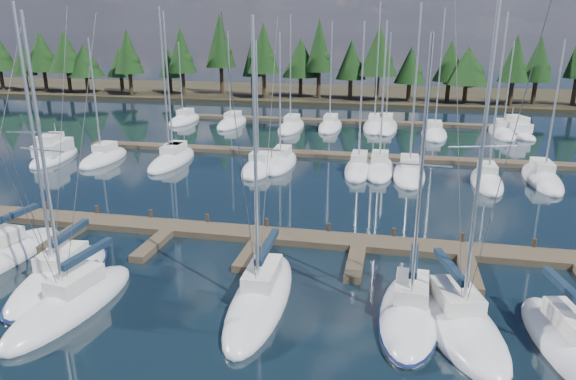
% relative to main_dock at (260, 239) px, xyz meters
% --- Properties ---
extents(ground, '(260.00, 260.00, 0.00)m').
position_rel_main_dock_xyz_m(ground, '(0.00, 12.64, -0.20)').
color(ground, black).
rests_on(ground, ground).
extents(far_shore, '(220.00, 30.00, 0.60)m').
position_rel_main_dock_xyz_m(far_shore, '(0.00, 72.64, 0.10)').
color(far_shore, '#2F281A').
rests_on(far_shore, ground).
extents(main_dock, '(44.00, 6.13, 0.90)m').
position_rel_main_dock_xyz_m(main_dock, '(0.00, 0.00, 0.00)').
color(main_dock, '#4C402F').
rests_on(main_dock, ground).
extents(back_docks, '(50.00, 21.80, 0.40)m').
position_rel_main_dock_xyz_m(back_docks, '(0.00, 32.23, -0.00)').
color(back_docks, '#4C402F').
rests_on(back_docks, ground).
extents(front_sailboat_1, '(3.65, 8.55, 14.42)m').
position_rel_main_dock_xyz_m(front_sailboat_1, '(-8.66, -7.29, 0.08)').
color(front_sailboat_1, silver).
rests_on(front_sailboat_1, ground).
extents(front_sailboat_2, '(3.52, 8.38, 13.99)m').
position_rel_main_dock_xyz_m(front_sailboat_2, '(-6.54, -9.45, 0.10)').
color(front_sailboat_2, silver).
rests_on(front_sailboat_2, ground).
extents(front_sailboat_3, '(2.75, 9.52, 13.82)m').
position_rel_main_dock_xyz_m(front_sailboat_3, '(1.90, -7.08, 0.09)').
color(front_sailboat_3, silver).
rests_on(front_sailboat_3, ground).
extents(front_sailboat_4, '(3.19, 8.19, 13.18)m').
position_rel_main_dock_xyz_m(front_sailboat_4, '(8.84, -7.01, 0.08)').
color(front_sailboat_4, silver).
rests_on(front_sailboat_4, ground).
extents(front_sailboat_5, '(5.05, 8.72, 14.87)m').
position_rel_main_dock_xyz_m(front_sailboat_5, '(10.86, -7.34, 0.09)').
color(front_sailboat_5, silver).
rests_on(front_sailboat_5, ground).
extents(front_sailboat_6, '(4.15, 8.42, 14.42)m').
position_rel_main_dock_xyz_m(front_sailboat_6, '(15.26, -8.45, 0.10)').
color(front_sailboat_6, silver).
rests_on(front_sailboat_6, ground).
extents(back_sailboat_rows, '(44.71, 33.36, 16.43)m').
position_rel_main_dock_xyz_m(back_sailboat_rows, '(0.55, 27.87, 0.06)').
color(back_sailboat_rows, silver).
rests_on(back_sailboat_rows, ground).
extents(motor_yacht_left, '(4.22, 8.85, 4.24)m').
position_rel_main_dock_xyz_m(motor_yacht_left, '(-25.48, 15.96, 0.27)').
color(motor_yacht_left, silver).
rests_on(motor_yacht_left, ground).
extents(motor_yacht_right, '(5.43, 8.39, 3.98)m').
position_rel_main_dock_xyz_m(motor_yacht_right, '(22.02, 38.16, 0.24)').
color(motor_yacht_right, silver).
rests_on(motor_yacht_right, ground).
extents(tree_line, '(187.19, 11.74, 14.58)m').
position_rel_main_dock_xyz_m(tree_line, '(-1.86, 62.81, 7.17)').
color(tree_line, black).
rests_on(tree_line, far_shore).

